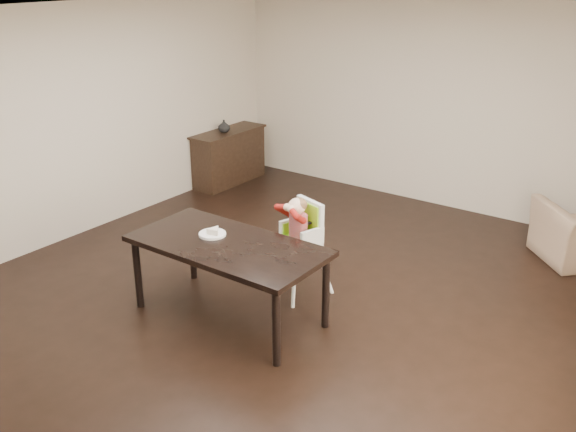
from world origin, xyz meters
The scene contains 7 objects.
ground centered at (0.00, 0.00, 0.00)m, with size 7.00×7.00×0.00m, color black.
room_walls centered at (0.00, 0.00, 1.86)m, with size 6.02×7.02×2.71m.
dining_table centered at (-0.22, -0.43, 0.67)m, with size 1.80×0.90×0.75m.
high_chair centered at (0.01, 0.37, 0.70)m, with size 0.52×0.52×1.00m.
plate centered at (-0.45, -0.37, 0.78)m, with size 0.30×0.30×0.07m.
sideboard centered at (-2.78, 2.54, 0.40)m, with size 0.44×1.26×0.79m.
vase centered at (-2.78, 2.45, 0.88)m, with size 0.17×0.18×0.17m, color #99999E.
Camera 1 is at (3.29, -4.36, 3.12)m, focal length 40.00 mm.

